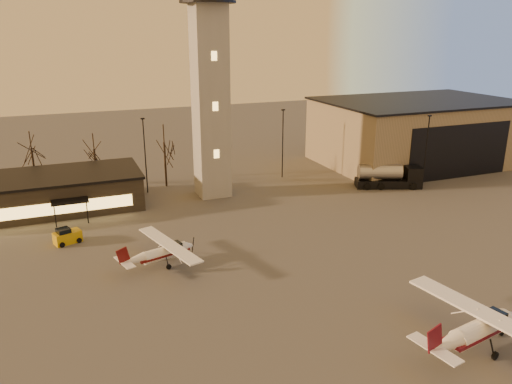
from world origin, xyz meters
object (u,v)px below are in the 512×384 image
hangar (416,132)px  cessna_rear (166,254)px  fuel_truck (388,178)px  service_cart (67,237)px  cessna_front (482,332)px  control_tower (210,69)px  terminal (33,194)px

hangar → cessna_rear: 51.52m
fuel_truck → cessna_rear: bearing=-138.2°
service_cart → fuel_truck: bearing=-13.6°
cessna_front → service_cart: (-25.94, 29.47, -0.54)m
service_cart → control_tower: bearing=8.9°
hangar → service_cart: hangar is taller
control_tower → cessna_front: size_ratio=2.60×
cessna_rear → control_tower: bearing=45.4°
cessna_front → service_cart: 39.27m
cessna_rear → fuel_truck: 36.07m
control_tower → fuel_truck: (23.64, -5.98, -15.01)m
control_tower → service_cart: 26.31m
terminal → cessna_front: size_ratio=2.02×
cessna_front → fuel_truck: bearing=53.6°
control_tower → hangar: bearing=6.3°
cessna_rear → terminal: bearing=104.4°
terminal → cessna_front: bearing=-54.7°
service_cart → terminal: bearing=86.8°
terminal → fuel_truck: bearing=-9.9°
cessna_front → cessna_rear: (-17.46, 20.89, -0.22)m
control_tower → service_cart: size_ratio=11.09×
cessna_rear → service_cart: size_ratio=3.45×
hangar → fuel_truck: (-12.36, -9.96, -3.84)m
control_tower → terminal: bearing=174.9°
terminal → service_cart: 12.34m
cessna_rear → hangar: bearing=10.2°
control_tower → service_cart: (-18.70, -9.81, -15.69)m
control_tower → service_cart: control_tower is taller
fuel_truck → terminal: bearing=-168.2°
control_tower → cessna_front: bearing=-79.6°
control_tower → cessna_rear: (-10.22, -18.40, -15.36)m
cessna_front → cessna_rear: size_ratio=1.24×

